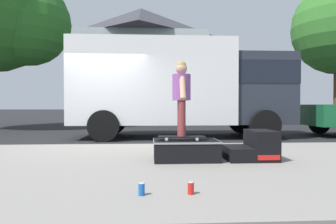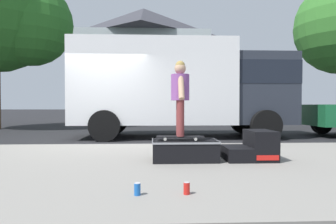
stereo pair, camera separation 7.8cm
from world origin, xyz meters
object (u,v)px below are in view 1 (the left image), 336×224
Objects in this scene: skater_kid at (181,92)px; soda_can_b at (142,189)px; skate_box at (186,149)px; skateboard at (181,137)px; kicker_ramp at (254,147)px; box_truck at (182,85)px; soda_can at (191,188)px.

soda_can_b is at bearing -107.17° from skater_kid.
skateboard is (-0.07, -0.00, 0.21)m from skate_box.
kicker_ramp is 5.19m from box_truck.
skater_kid is 2.33m from soda_can_b.
soda_can is at bearing -93.01° from skater_kid.
skate_box reaches higher than soda_can.
skateboard is 1.99m from soda_can.
skate_box is at bearing 70.91° from soda_can_b.
soda_can is 1.00× the size of soda_can_b.
skateboard is 0.75m from skater_kid.
soda_can_b is 7.18m from box_truck.
soda_can and soda_can_b have the same top height.
skater_kid is (-0.07, -0.00, 0.96)m from skate_box.
box_truck is (0.53, 4.95, 1.19)m from skateboard.
skateboard is at bearing -116.57° from skater_kid.
skater_kid is 9.90× the size of soda_can.
soda_can is (-0.18, -1.96, -0.12)m from skate_box.
box_truck reaches higher than skateboard.
kicker_ramp is (1.16, -0.00, 0.02)m from skate_box.
skate_box is 1.98m from soda_can.
box_truck reaches higher than soda_can_b.
box_truck is (-0.70, 4.95, 1.38)m from kicker_ramp.
soda_can_b is (-0.68, -1.97, -0.12)m from skate_box.
kicker_ramp is at bearing 0.11° from skateboard.
skateboard is 0.11× the size of box_truck.
skater_kid is 5.00m from box_truck.
skateboard is 5.12m from box_truck.
skater_kid is at bearing 86.99° from soda_can.
soda_can is at bearing -95.23° from box_truck.
skater_kid is at bearing 63.43° from skateboard.
soda_can is (-0.10, -1.96, -0.33)m from skateboard.
skater_kid is at bearing -179.89° from kicker_ramp.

